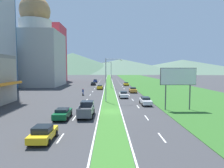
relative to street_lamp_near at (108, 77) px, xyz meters
name	(u,v)px	position (x,y,z in m)	size (l,w,h in m)	color
ground_plane	(110,112)	(0.41, -9.31, -5.27)	(600.00, 600.00, 0.00)	#38383A
grass_median	(109,83)	(0.41, 50.69, -5.24)	(3.20, 240.00, 0.06)	#387028
grass_verge_right	(153,83)	(21.01, 50.69, -5.24)	(24.00, 240.00, 0.06)	#2D6023
lane_dash_left_1	(60,138)	(-4.69, -21.27, -5.26)	(0.16, 2.80, 0.01)	silver
lane_dash_left_2	(74,118)	(-4.69, -13.24, -5.26)	(0.16, 2.80, 0.01)	silver
lane_dash_left_3	(82,107)	(-4.69, -5.20, -5.26)	(0.16, 2.80, 0.01)	silver
lane_dash_left_4	(87,100)	(-4.69, 2.83, -5.26)	(0.16, 2.80, 0.01)	silver
lane_dash_left_5	(90,95)	(-4.69, 10.87, -5.26)	(0.16, 2.80, 0.01)	silver
lane_dash_left_6	(93,91)	(-4.69, 18.91, -5.26)	(0.16, 2.80, 0.01)	silver
lane_dash_left_7	(94,89)	(-4.69, 26.94, -5.26)	(0.16, 2.80, 0.01)	silver
lane_dash_left_8	(96,87)	(-4.69, 34.98, -5.26)	(0.16, 2.80, 0.01)	silver
lane_dash_left_9	(97,85)	(-4.69, 43.01, -5.26)	(0.16, 2.80, 0.01)	silver
lane_dash_left_10	(98,83)	(-4.69, 51.05, -5.26)	(0.16, 2.80, 0.01)	silver
lane_dash_left_11	(99,82)	(-4.69, 59.09, -5.26)	(0.16, 2.80, 0.01)	silver
lane_dash_left_12	(100,81)	(-4.69, 67.12, -5.26)	(0.16, 2.80, 0.01)	silver
lane_dash_left_13	(100,80)	(-4.69, 75.16, -5.26)	(0.16, 2.80, 0.01)	silver
lane_dash_left_14	(101,80)	(-4.69, 83.19, -5.26)	(0.16, 2.80, 0.01)	silver
lane_dash_left_15	(101,79)	(-4.69, 91.23, -5.26)	(0.16, 2.80, 0.01)	silver
lane_dash_right_1	(162,138)	(5.51, -21.27, -5.26)	(0.16, 2.80, 0.01)	silver
lane_dash_right_2	(147,118)	(5.51, -13.24, -5.26)	(0.16, 2.80, 0.01)	silver
lane_dash_right_3	(138,107)	(5.51, -5.20, -5.26)	(0.16, 2.80, 0.01)	silver
lane_dash_right_4	(133,100)	(5.51, 2.83, -5.26)	(0.16, 2.80, 0.01)	silver
lane_dash_right_5	(129,95)	(5.51, 10.87, -5.26)	(0.16, 2.80, 0.01)	silver
lane_dash_right_6	(126,91)	(5.51, 18.91, -5.26)	(0.16, 2.80, 0.01)	silver
lane_dash_right_7	(124,89)	(5.51, 26.94, -5.26)	(0.16, 2.80, 0.01)	silver
lane_dash_right_8	(122,87)	(5.51, 34.98, -5.26)	(0.16, 2.80, 0.01)	silver
lane_dash_right_9	(121,85)	(5.51, 43.01, -5.26)	(0.16, 2.80, 0.01)	silver
lane_dash_right_10	(120,83)	(5.51, 51.05, -5.26)	(0.16, 2.80, 0.01)	silver
lane_dash_right_11	(119,82)	(5.51, 59.09, -5.26)	(0.16, 2.80, 0.01)	silver
lane_dash_right_12	(118,81)	(5.51, 67.12, -5.26)	(0.16, 2.80, 0.01)	silver
lane_dash_right_13	(118,80)	(5.51, 75.16, -5.26)	(0.16, 2.80, 0.01)	silver
lane_dash_right_14	(117,80)	(5.51, 83.19, -5.26)	(0.16, 2.80, 0.01)	silver
lane_dash_right_15	(117,79)	(5.51, 91.23, -5.26)	(0.16, 2.80, 0.01)	silver
edge_line_median_left	(105,84)	(-1.34, 50.69, -5.26)	(0.16, 240.00, 0.01)	silver
edge_line_median_right	(113,84)	(2.16, 50.69, -5.26)	(0.16, 240.00, 0.01)	silver
domed_building	(36,50)	(-29.02, 40.29, 9.32)	(19.62, 19.62, 35.62)	#B7B2A8
midrise_colored	(48,54)	(-31.58, 64.92, 9.36)	(16.21, 16.21, 29.26)	#D83847
hill_far_left	(73,63)	(-53.73, 258.29, 9.81)	(177.06, 177.06, 30.14)	#47664C
hill_far_center	(121,66)	(20.06, 271.20, 5.57)	(206.31, 206.31, 21.66)	#516B56
hill_far_right	(182,66)	(119.43, 276.50, 5.26)	(225.42, 225.42, 21.05)	#516B56
street_lamp_near	(108,77)	(0.00, 0.00, 0.00)	(3.52, 0.38, 9.02)	#99999E
street_lamp_mid	(110,73)	(0.66, 28.29, 0.10)	(3.43, 0.28, 9.23)	#99999E
billboard_roadside	(178,78)	(11.70, -8.13, 0.09)	(6.03, 0.28, 7.08)	#4C4C51
car_0	(133,90)	(7.16, 15.96, -4.48)	(2.04, 4.22, 1.54)	#C6842D
car_1	(43,133)	(-6.16, -22.00, -4.51)	(2.01, 4.00, 1.51)	yellow
car_2	(93,84)	(-6.20, 41.25, -4.55)	(1.96, 4.20, 1.38)	black
car_3	(95,81)	(-6.48, 58.28, -4.47)	(1.86, 4.63, 1.56)	navy
car_4	(123,94)	(3.70, 6.16, -4.50)	(1.96, 4.50, 1.51)	silver
car_5	(145,101)	(7.23, -3.17, -4.50)	(1.88, 4.76, 1.48)	silver
car_6	(100,87)	(-2.78, 25.43, -4.52)	(1.95, 4.68, 1.42)	yellow
car_7	(63,113)	(-6.25, -13.53, -4.50)	(1.98, 4.59, 1.45)	#0C5128
car_8	(126,84)	(7.27, 39.33, -4.55)	(2.03, 4.51, 1.37)	yellow
pickup_truck_0	(86,109)	(-3.11, -12.10, -4.28)	(2.18, 5.40, 2.00)	#515459
motorcycle_rider	(83,93)	(-6.46, 10.13, -4.52)	(0.36, 2.00, 1.80)	black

